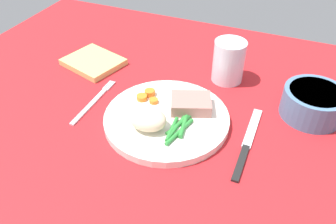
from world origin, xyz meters
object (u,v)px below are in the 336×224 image
at_px(knife, 247,144).
at_px(water_glass, 228,64).
at_px(dinner_plate, 168,119).
at_px(meat_portion, 191,104).
at_px(napkin, 93,62).
at_px(salad_bowl, 314,102).
at_px(fork, 94,102).

height_order(knife, water_glass, water_glass).
xyz_separation_m(dinner_plate, meat_portion, (0.03, 0.04, 0.02)).
relative_size(meat_portion, napkin, 0.60).
distance_m(water_glass, salad_bowl, 0.20).
xyz_separation_m(dinner_plate, knife, (0.16, -0.00, -0.01)).
relative_size(dinner_plate, knife, 1.23).
bearing_deg(fork, meat_portion, 10.60).
height_order(fork, water_glass, water_glass).
xyz_separation_m(fork, water_glass, (0.24, 0.20, 0.04)).
relative_size(fork, salad_bowl, 1.33).
xyz_separation_m(meat_portion, fork, (-0.21, -0.04, -0.03)).
xyz_separation_m(knife, salad_bowl, (0.10, 0.14, 0.03)).
relative_size(dinner_plate, fork, 1.52).
bearing_deg(knife, water_glass, 117.30).
bearing_deg(salad_bowl, dinner_plate, -152.80).
bearing_deg(salad_bowl, meat_portion, -157.37).
bearing_deg(fork, dinner_plate, -0.03).
xyz_separation_m(dinner_plate, napkin, (-0.26, 0.13, -0.00)).
height_order(dinner_plate, knife, dinner_plate).
distance_m(meat_portion, knife, 0.14).
bearing_deg(water_glass, knife, -64.96).
bearing_deg(dinner_plate, fork, -179.16).
xyz_separation_m(dinner_plate, salad_bowl, (0.26, 0.14, 0.03)).
bearing_deg(napkin, meat_portion, -17.56).
xyz_separation_m(salad_bowl, napkin, (-0.52, -0.00, -0.03)).
xyz_separation_m(meat_portion, napkin, (-0.29, 0.09, -0.02)).
bearing_deg(water_glass, salad_bowl, -17.71).
bearing_deg(meat_portion, napkin, 162.44).
relative_size(meat_portion, water_glass, 0.82).
height_order(meat_portion, fork, meat_portion).
distance_m(meat_portion, fork, 0.21).
distance_m(meat_portion, water_glass, 0.16).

